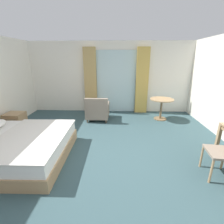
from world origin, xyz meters
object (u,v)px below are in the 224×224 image
(bed, at_px, (14,146))
(round_cafe_table, at_px, (161,104))
(nightstand, at_px, (16,122))
(armchair_by_window, at_px, (98,110))

(bed, relative_size, round_cafe_table, 2.68)
(nightstand, distance_m, armchair_by_window, 2.38)
(nightstand, height_order, round_cafe_table, round_cafe_table)
(armchair_by_window, distance_m, round_cafe_table, 2.10)
(armchair_by_window, bearing_deg, nightstand, -157.74)
(armchair_by_window, bearing_deg, round_cafe_table, 3.58)
(armchair_by_window, relative_size, round_cafe_table, 1.04)
(bed, distance_m, round_cafe_table, 4.22)
(armchair_by_window, bearing_deg, bed, -121.81)
(bed, xyz_separation_m, armchair_by_window, (1.40, 2.25, 0.05))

